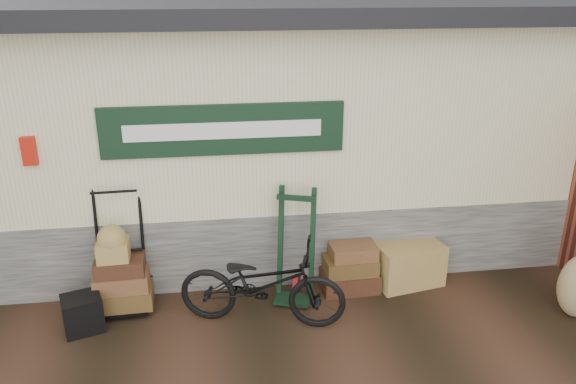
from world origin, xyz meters
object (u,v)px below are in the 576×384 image
object	(u,v)px
green_barrow	(296,246)
bicycle	(262,280)
wicker_hamper	(407,263)
black_trunk	(83,313)
porter_trolley	(119,241)
suitcase_stack	(350,267)

from	to	relation	value
green_barrow	bicycle	bearing A→B (deg)	-113.27
wicker_hamper	black_trunk	xyz separation A→B (m)	(-3.68, -0.48, -0.06)
porter_trolley	black_trunk	distance (m)	0.84
green_barrow	black_trunk	size ratio (longest dim) A/B	3.38
porter_trolley	bicycle	distance (m)	1.64
porter_trolley	suitcase_stack	xyz separation A→B (m)	(2.59, -0.07, -0.48)
porter_trolley	green_barrow	world-z (taller)	porter_trolley
green_barrow	black_trunk	distance (m)	2.37
green_barrow	black_trunk	xyz separation A→B (m)	(-2.30, -0.34, -0.46)
wicker_hamper	green_barrow	bearing A→B (deg)	-173.95
black_trunk	bicycle	bearing A→B (deg)	-3.64
porter_trolley	wicker_hamper	bearing A→B (deg)	-2.26
porter_trolley	wicker_hamper	distance (m)	3.36
porter_trolley	suitcase_stack	bearing A→B (deg)	-3.72
green_barrow	wicker_hamper	xyz separation A→B (m)	(1.39, 0.15, -0.40)
black_trunk	bicycle	world-z (taller)	bicycle
suitcase_stack	wicker_hamper	size ratio (longest dim) A/B	0.84
green_barrow	porter_trolley	bearing A→B (deg)	-164.66
wicker_hamper	black_trunk	size ratio (longest dim) A/B	2.02
green_barrow	wicker_hamper	bearing A→B (deg)	25.87
porter_trolley	bicycle	size ratio (longest dim) A/B	0.87
porter_trolley	bicycle	world-z (taller)	porter_trolley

